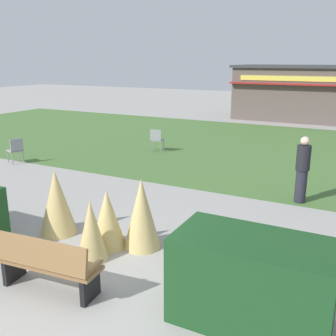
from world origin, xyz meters
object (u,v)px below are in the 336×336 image
Objects in this scene: park_bench at (46,264)px; parked_car_west_slot at (281,95)px; person_strolling at (302,169)px; cafe_chair_west at (16,149)px; food_kiosk at (328,93)px; cafe_chair_center at (157,138)px.

parked_car_west_slot reaches higher than park_bench.
park_bench is 6.56m from person_strolling.
cafe_chair_west is 9.43m from person_strolling.
cafe_chair_west is 0.21× the size of parked_car_west_slot.
cafe_chair_center is (-5.01, -11.61, -1.08)m from food_kiosk.
parked_car_west_slot is at bearing 88.22° from cafe_chair_center.
parked_car_west_slot is at bearing 116.65° from food_kiosk.
parked_car_west_slot is (-2.52, 29.55, 0.16)m from park_bench.
person_strolling is (2.81, 5.92, 0.38)m from park_bench.
park_bench is at bearing -85.12° from parked_car_west_slot.
food_kiosk is at bearing 66.67° from cafe_chair_center.
park_bench is 0.41× the size of parked_car_west_slot.
cafe_chair_west is at bearing -131.82° from cafe_chair_center.
person_strolling reaches higher than cafe_chair_center.
parked_car_west_slot is at bearing 94.88° from park_bench.
person_strolling is at bearing -28.95° from cafe_chair_center.
cafe_chair_center is 20.34m from parked_car_west_slot.
cafe_chair_center is 0.53× the size of person_strolling.
food_kiosk is 12.06× the size of cafe_chair_west.
cafe_chair_west is (-8.45, -15.46, -1.08)m from food_kiosk.
parked_car_west_slot is at bearing 80.44° from cafe_chair_west.
park_bench is 20.94m from food_kiosk.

